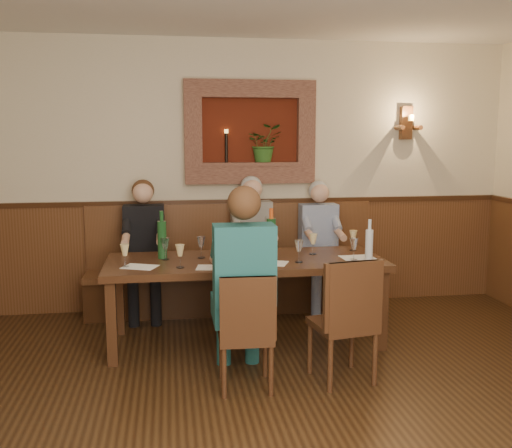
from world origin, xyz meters
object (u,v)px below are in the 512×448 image
(chair_near_left, at_px, (246,355))
(person_chair_front, at_px, (243,300))
(person_bench_left, at_px, (145,262))
(person_bench_right, at_px, (320,257))
(bench, at_px, (234,279))
(spittoon_bucket, at_px, (228,245))
(water_bottle, at_px, (369,244))
(person_bench_mid, at_px, (253,257))
(chair_near_right, at_px, (343,345))
(wine_bottle_green_b, at_px, (162,239))
(dining_table, at_px, (246,267))
(wine_bottle_green_a, at_px, (271,237))

(chair_near_left, relative_size, person_chair_front, 0.59)
(person_bench_left, relative_size, person_bench_right, 1.02)
(bench, xyz_separation_m, spittoon_bucket, (-0.15, -0.96, 0.55))
(bench, distance_m, water_bottle, 1.67)
(person_bench_mid, relative_size, water_bottle, 3.91)
(chair_near_left, distance_m, chair_near_right, 0.74)
(water_bottle, bearing_deg, chair_near_right, -122.16)
(wine_bottle_green_b, bearing_deg, water_bottle, -11.98)
(chair_near_right, distance_m, person_bench_left, 2.33)
(chair_near_left, bearing_deg, dining_table, 84.62)
(bench, bearing_deg, chair_near_right, -71.90)
(bench, relative_size, wine_bottle_green_a, 6.80)
(person_bench_left, height_order, person_bench_right, person_bench_left)
(dining_table, xyz_separation_m, person_bench_left, (-0.90, 0.84, -0.10))
(chair_near_left, bearing_deg, person_bench_left, 115.90)
(person_bench_left, height_order, wine_bottle_green_a, person_bench_left)
(chair_near_right, xyz_separation_m, person_bench_mid, (-0.42, 1.75, 0.31))
(person_bench_right, distance_m, water_bottle, 1.13)
(chair_near_left, xyz_separation_m, water_bottle, (1.17, 0.71, 0.64))
(person_bench_mid, bearing_deg, bench, 150.63)
(person_bench_mid, bearing_deg, wine_bottle_green_b, -142.46)
(spittoon_bucket, distance_m, wine_bottle_green_a, 0.39)
(wine_bottle_green_b, bearing_deg, wine_bottle_green_a, -8.01)
(bench, distance_m, person_chair_front, 1.75)
(chair_near_left, xyz_separation_m, person_bench_mid, (0.32, 1.78, 0.33))
(dining_table, relative_size, water_bottle, 6.67)
(dining_table, relative_size, spittoon_bucket, 9.07)
(person_chair_front, bearing_deg, bench, 85.76)
(chair_near_left, relative_size, person_bench_mid, 0.62)
(person_bench_right, relative_size, wine_bottle_green_b, 3.23)
(person_bench_mid, relative_size, wine_bottle_green_a, 3.20)
(person_chair_front, distance_m, spittoon_bucket, 0.81)
(bench, distance_m, chair_near_left, 1.89)
(chair_near_left, height_order, water_bottle, water_bottle)
(person_bench_right, xyz_separation_m, water_bottle, (0.14, -1.07, 0.34))
(person_bench_left, relative_size, wine_bottle_green_b, 3.30)
(person_chair_front, xyz_separation_m, wine_bottle_green_a, (0.36, 0.79, 0.32))
(person_bench_left, xyz_separation_m, spittoon_bucket, (0.75, -0.85, 0.31))
(person_bench_left, relative_size, water_bottle, 3.85)
(bench, xyz_separation_m, person_bench_left, (-0.90, -0.10, 0.24))
(bench, bearing_deg, wine_bottle_green_a, -76.28)
(wine_bottle_green_a, bearing_deg, chair_near_left, -110.51)
(person_bench_left, xyz_separation_m, wine_bottle_green_b, (0.19, -0.70, 0.35))
(person_chair_front, distance_m, water_bottle, 1.32)
(dining_table, bearing_deg, wine_bottle_green_b, 168.68)
(person_bench_right, xyz_separation_m, wine_bottle_green_a, (-0.67, -0.83, 0.38))
(person_bench_mid, distance_m, wine_bottle_green_b, 1.19)
(wine_bottle_green_a, relative_size, water_bottle, 1.22)
(person_bench_mid, height_order, water_bottle, person_bench_mid)
(chair_near_right, relative_size, spittoon_bucket, 3.58)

